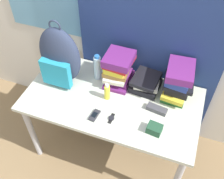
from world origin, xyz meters
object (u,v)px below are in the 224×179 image
at_px(book_stack_center, 146,83).
at_px(water_bottle, 97,68).
at_px(book_stack_left, 118,68).
at_px(camera_pouch, 154,129).
at_px(backpack, 60,57).
at_px(cell_phone, 94,115).
at_px(sunscreen_bottle, 107,92).
at_px(wristwatch, 111,118).
at_px(sunglasses_case, 157,109).
at_px(book_stack_right, 178,82).
at_px(sports_bottle, 110,68).

height_order(book_stack_center, water_bottle, water_bottle).
xyz_separation_m(book_stack_left, camera_pouch, (0.40, -0.39, -0.11)).
distance_m(backpack, book_stack_left, 0.46).
xyz_separation_m(book_stack_left, cell_phone, (-0.04, -0.40, -0.13)).
bearing_deg(sunscreen_bottle, wristwatch, -60.72).
bearing_deg(sunglasses_case, water_bottle, 161.87).
height_order(book_stack_right, camera_pouch, book_stack_right).
relative_size(water_bottle, cell_phone, 2.14).
xyz_separation_m(camera_pouch, wristwatch, (-0.31, 0.00, -0.03)).
xyz_separation_m(water_bottle, cell_phone, (0.13, -0.38, -0.10)).
height_order(sunglasses_case, camera_pouch, camera_pouch).
bearing_deg(wristwatch, sports_bottle, 111.51).
bearing_deg(camera_pouch, sunscreen_bottle, 156.79).
bearing_deg(book_stack_center, sunglasses_case, -55.48).
bearing_deg(book_stack_left, sunscreen_bottle, -94.55).
bearing_deg(water_bottle, wristwatch, -55.12).
height_order(backpack, camera_pouch, backpack).
distance_m(water_bottle, sunscreen_bottle, 0.24).
distance_m(cell_phone, camera_pouch, 0.44).
bearing_deg(water_bottle, cell_phone, -71.40).
bearing_deg(book_stack_center, sunscreen_bottle, -140.17).
distance_m(book_stack_left, wristwatch, 0.41).
bearing_deg(water_bottle, sports_bottle, 6.97).
height_order(book_stack_left, wristwatch, book_stack_left).
distance_m(book_stack_right, water_bottle, 0.64).
xyz_separation_m(sunscreen_bottle, sunglasses_case, (0.39, 0.01, -0.05)).
xyz_separation_m(book_stack_right, sunglasses_case, (-0.10, -0.20, -0.12)).
relative_size(backpack, camera_pouch, 5.14).
relative_size(book_stack_center, book_stack_right, 0.86).
height_order(cell_phone, camera_pouch, camera_pouch).
bearing_deg(camera_pouch, sports_bottle, 141.00).
bearing_deg(sunglasses_case, book_stack_right, 64.28).
relative_size(sports_bottle, cell_phone, 2.41).
bearing_deg(backpack, sunscreen_bottle, -8.73).
xyz_separation_m(water_bottle, sunglasses_case, (0.54, -0.18, -0.09)).
height_order(water_bottle, sports_bottle, sports_bottle).
xyz_separation_m(sunglasses_case, camera_pouch, (0.03, -0.18, 0.01)).
bearing_deg(camera_pouch, water_bottle, 147.45).
distance_m(book_stack_left, sunglasses_case, 0.44).
distance_m(book_stack_left, book_stack_center, 0.24).
height_order(book_stack_left, book_stack_center, book_stack_left).
distance_m(sports_bottle, camera_pouch, 0.60).
bearing_deg(book_stack_right, camera_pouch, -100.59).
height_order(book_stack_right, sports_bottle, book_stack_right).
bearing_deg(cell_phone, sunscreen_bottle, 83.02).
xyz_separation_m(book_stack_center, sunscreen_bottle, (-0.25, -0.21, 0.01)).
relative_size(book_stack_left, book_stack_center, 1.16).
bearing_deg(sunscreen_bottle, sunglasses_case, 1.03).
relative_size(backpack, water_bottle, 2.37).
xyz_separation_m(book_stack_right, wristwatch, (-0.39, -0.39, -0.14)).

